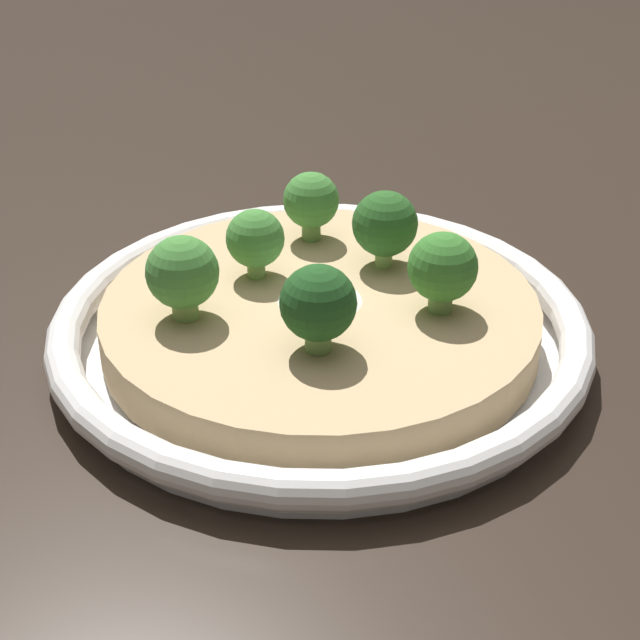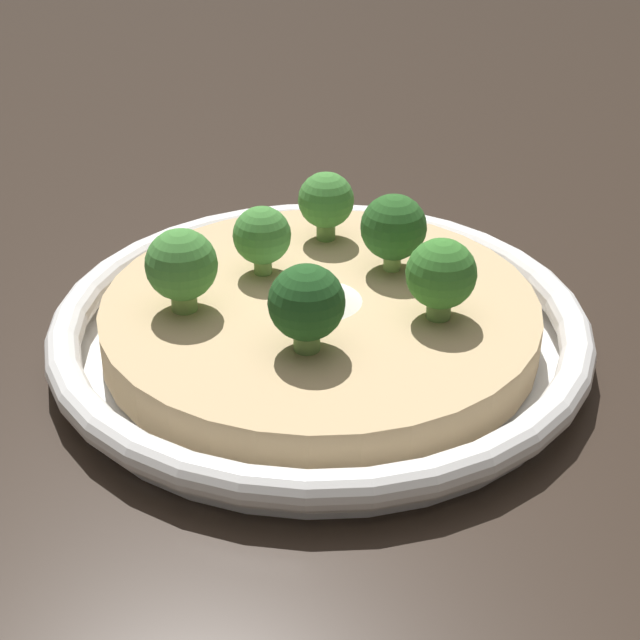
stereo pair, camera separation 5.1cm
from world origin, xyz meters
name	(u,v)px [view 1 (the left image)]	position (x,y,z in m)	size (l,w,h in m)	color
ground_plane	(320,349)	(0.00, 0.00, 0.00)	(6.00, 6.00, 0.00)	#2D231C
risotto_bowl	(320,326)	(0.00, 0.00, 0.01)	(0.28, 0.28, 0.03)	white
cheese_sprinkle	(319,292)	(0.00, 0.00, 0.04)	(0.04, 0.04, 0.01)	white
broccoli_back_right	(443,269)	(0.04, 0.05, 0.05)	(0.04, 0.04, 0.04)	#668E47
broccoli_back	(385,225)	(-0.02, 0.05, 0.05)	(0.04, 0.04, 0.04)	#84A856
broccoli_left	(255,240)	(-0.04, -0.02, 0.05)	(0.03, 0.03, 0.04)	#759E4C
broccoli_back_left	(311,202)	(-0.07, 0.03, 0.05)	(0.03, 0.03, 0.04)	#668E47
broccoli_front_left	(182,274)	(-0.02, -0.07, 0.05)	(0.04, 0.04, 0.04)	#759E4C
broccoli_right	(318,305)	(0.04, -0.02, 0.05)	(0.04, 0.04, 0.04)	#668E47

